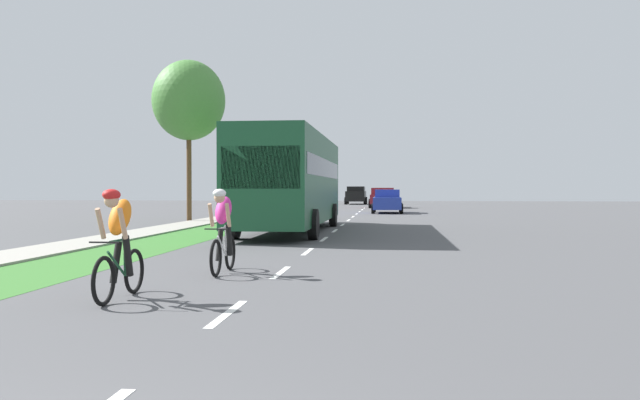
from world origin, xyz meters
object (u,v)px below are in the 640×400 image
object	(u,v)px
pickup_maroon	(383,198)
suv_black	(356,195)
bus_dark_green	(292,178)
street_tree_near	(189,101)
sedan_blue	(387,201)
cyclist_trailing	(223,230)
cyclist_lead	(119,243)

from	to	relation	value
pickup_maroon	suv_black	distance (m)	12.12
bus_dark_green	pickup_maroon	size ratio (longest dim) A/B	2.27
bus_dark_green	street_tree_near	size ratio (longest dim) A/B	1.50
sedan_blue	suv_black	bearing A→B (deg)	97.93
suv_black	street_tree_near	world-z (taller)	street_tree_near
sedan_blue	pickup_maroon	bearing A→B (deg)	92.14
sedan_blue	street_tree_near	world-z (taller)	street_tree_near
sedan_blue	pickup_maroon	world-z (taller)	pickup_maroon
cyclist_trailing	sedan_blue	bearing A→B (deg)	84.43
cyclist_lead	pickup_maroon	xyz separation A→B (m)	(3.25, 44.50, 0.02)
cyclist_trailing	suv_black	xyz separation A→B (m)	(-0.30, 53.36, 0.14)
cyclist_trailing	street_tree_near	size ratio (longest dim) A/B	0.22
bus_dark_green	pickup_maroon	xyz separation A→B (m)	(3.01, 29.82, -1.15)
cyclist_lead	bus_dark_green	world-z (taller)	bus_dark_green
street_tree_near	bus_dark_green	bearing A→B (deg)	-47.88
sedan_blue	pickup_maroon	size ratio (longest dim) A/B	0.84
bus_dark_green	pickup_maroon	distance (m)	29.99
street_tree_near	cyclist_lead	bearing A→B (deg)	-74.83
pickup_maroon	suv_black	size ratio (longest dim) A/B	1.09
cyclist_lead	pickup_maroon	world-z (taller)	pickup_maroon
sedan_blue	bus_dark_green	bearing A→B (deg)	-100.61
cyclist_lead	bus_dark_green	xyz separation A→B (m)	(0.24, 14.68, 1.17)
sedan_blue	suv_black	distance (m)	23.46
cyclist_lead	suv_black	bearing A→B (deg)	89.55
bus_dark_green	sedan_blue	distance (m)	18.73
cyclist_lead	cyclist_trailing	bearing A→B (deg)	75.85
bus_dark_green	street_tree_near	world-z (taller)	street_tree_near
sedan_blue	cyclist_lead	bearing A→B (deg)	-96.35
sedan_blue	street_tree_near	xyz separation A→B (m)	(-9.47, -11.71, 5.04)
sedan_blue	street_tree_near	distance (m)	15.88
cyclist_lead	cyclist_trailing	distance (m)	3.02
pickup_maroon	street_tree_near	world-z (taller)	street_tree_near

